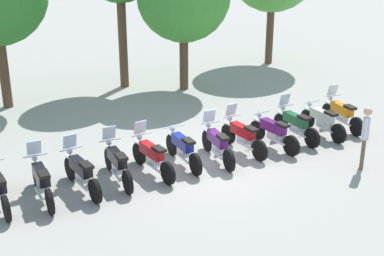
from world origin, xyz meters
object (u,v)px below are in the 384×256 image
at_px(motorcycle_3, 117,163).
at_px(motorcycle_9, 295,124).
at_px(motorcycle_6, 217,144).
at_px(person_0, 365,133).
at_px(motorcycle_4, 152,156).
at_px(motorcycle_7, 243,135).
at_px(motorcycle_10, 322,120).
at_px(motorcycle_2, 81,172).
at_px(motorcycle_1, 42,180).
at_px(motorcycle_11, 342,113).
at_px(motorcycle_8, 273,132).
at_px(motorcycle_5, 183,148).

relative_size(motorcycle_3, motorcycle_9, 1.00).
bearing_deg(motorcycle_6, person_0, -119.07).
bearing_deg(motorcycle_4, person_0, -121.03).
bearing_deg(motorcycle_3, motorcycle_7, -86.24).
relative_size(motorcycle_4, motorcycle_10, 1.00).
bearing_deg(motorcycle_2, motorcycle_4, -94.12).
height_order(motorcycle_1, person_0, person_0).
relative_size(motorcycle_9, motorcycle_11, 1.00).
height_order(motorcycle_10, motorcycle_11, motorcycle_11).
height_order(motorcycle_6, motorcycle_11, same).
bearing_deg(motorcycle_8, person_0, -156.93).
relative_size(motorcycle_3, person_0, 1.21).
xyz_separation_m(motorcycle_1, motorcycle_11, (10.12, 0.08, 0.00)).
height_order(motorcycle_8, person_0, person_0).
xyz_separation_m(motorcycle_11, person_0, (-1.78, -2.67, 0.56)).
distance_m(motorcycle_3, motorcycle_7, 4.04).
xyz_separation_m(motorcycle_6, motorcycle_10, (4.04, 0.03, -0.01)).
bearing_deg(motorcycle_4, motorcycle_1, 85.29).
relative_size(motorcycle_6, motorcycle_11, 1.00).
xyz_separation_m(motorcycle_3, motorcycle_8, (5.05, -0.18, -0.01)).
bearing_deg(motorcycle_8, motorcycle_11, -89.93).
distance_m(motorcycle_3, motorcycle_4, 1.01).
bearing_deg(motorcycle_9, motorcycle_3, 90.47).
distance_m(motorcycle_1, motorcycle_11, 10.12).
relative_size(motorcycle_5, motorcycle_7, 1.00).
height_order(motorcycle_5, motorcycle_7, motorcycle_7).
relative_size(motorcycle_2, motorcycle_4, 1.00).
height_order(motorcycle_7, motorcycle_8, motorcycle_7).
bearing_deg(motorcycle_8, motorcycle_10, -92.62).
distance_m(motorcycle_7, person_0, 3.52).
distance_m(motorcycle_1, motorcycle_7, 6.06).
bearing_deg(motorcycle_11, motorcycle_4, 98.21).
xyz_separation_m(motorcycle_3, motorcycle_9, (6.06, -0.01, 0.00)).
bearing_deg(motorcycle_7, motorcycle_11, -92.30).
height_order(motorcycle_8, motorcycle_10, same).
xyz_separation_m(motorcycle_1, motorcycle_6, (5.06, -0.12, 0.00)).
height_order(motorcycle_6, motorcycle_10, motorcycle_6).
height_order(motorcycle_4, motorcycle_8, motorcycle_4).
bearing_deg(motorcycle_8, motorcycle_9, -84.03).
xyz_separation_m(motorcycle_5, motorcycle_10, (5.06, -0.20, 0.00)).
bearing_deg(motorcycle_4, motorcycle_8, -97.03).
bearing_deg(motorcycle_5, motorcycle_7, -89.28).
distance_m(motorcycle_4, motorcycle_6, 2.04).
distance_m(motorcycle_2, motorcycle_5, 3.04).
distance_m(motorcycle_3, motorcycle_9, 6.06).
xyz_separation_m(motorcycle_5, motorcycle_6, (1.02, -0.23, 0.01)).
xyz_separation_m(motorcycle_2, motorcycle_11, (9.11, 0.10, 0.00)).
height_order(motorcycle_1, motorcycle_9, same).
height_order(motorcycle_3, motorcycle_9, same).
distance_m(motorcycle_1, motorcycle_9, 8.09).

